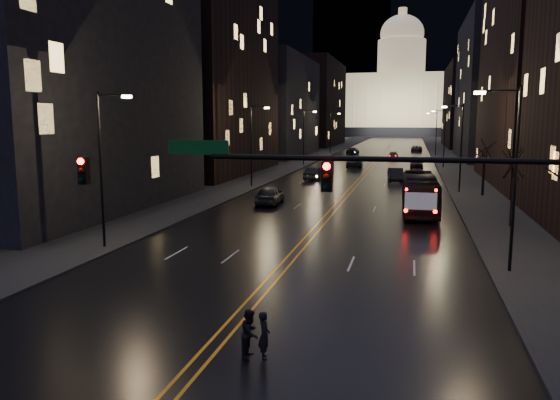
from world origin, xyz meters
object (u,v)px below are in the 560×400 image
Objects in this scene: receding_car_a at (396,175)px; oncoming_car_a at (270,195)px; traffic_signal at (402,194)px; bus at (420,194)px; pedestrian_b at (250,333)px; oncoming_car_b at (315,174)px; pedestrian_a at (264,335)px.

oncoming_car_a is at bearing -121.93° from receding_car_a.
traffic_signal is 3.51× the size of oncoming_car_a.
receding_car_a is (-2.53, 22.26, -0.74)m from bus.
oncoming_car_b is at bearing 10.77° from pedestrian_b.
pedestrian_a is at bearing -153.66° from traffic_signal.
oncoming_car_a reaches higher than oncoming_car_b.
bus reaches higher than oncoming_car_a.
bus is at bearing 171.74° from oncoming_car_a.
bus reaches higher than pedestrian_a.
pedestrian_a is at bearing -101.23° from bus.
pedestrian_a is (-4.03, -2.00, -4.34)m from traffic_signal.
receding_car_a is at bearing -25.35° from pedestrian_a.
traffic_signal is at bearing -93.57° from bus.
oncoming_car_a is at bearing 112.52° from traffic_signal.
bus is 22.42m from receding_car_a.
traffic_signal is 3.69× the size of oncoming_car_b.
receding_car_a is at bearing -118.79° from oncoming_car_a.
oncoming_car_b reaches higher than pedestrian_a.
pedestrian_b is at bearing 104.75° from oncoming_car_b.
traffic_signal is 11.00× the size of pedestrian_b.
oncoming_car_a is 3.21× the size of pedestrian_a.
traffic_signal is at bearing -62.90° from pedestrian_b.
bus is 29.76m from pedestrian_b.
oncoming_car_b is 0.95× the size of receding_car_a.
oncoming_car_b is 2.98× the size of pedestrian_b.
pedestrian_a is at bearing -86.86° from pedestrian_b.
receding_car_a is 3.15× the size of pedestrian_b.
pedestrian_a is (7.27, -50.78, -0.01)m from oncoming_car_b.
oncoming_car_b is at bearing -94.18° from oncoming_car_a.
bus is 2.38× the size of oncoming_car_b.
oncoming_car_a is 31.44m from pedestrian_a.
receding_car_a is 3.23× the size of pedestrian_a.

